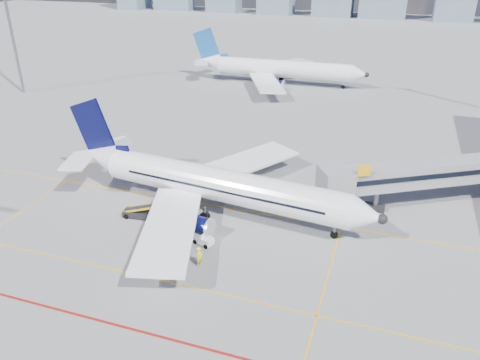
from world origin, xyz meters
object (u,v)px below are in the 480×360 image
at_px(main_aircraft, 209,183).
at_px(second_aircraft, 276,69).
at_px(belt_loader, 143,213).
at_px(ramp_worker, 200,257).
at_px(baggage_tug, 203,238).
at_px(cargo_dolly, 169,239).

bearing_deg(main_aircraft, second_aircraft, 103.74).
distance_m(belt_loader, ramp_worker, 11.04).
height_order(second_aircraft, ramp_worker, second_aircraft).
relative_size(belt_loader, ramp_worker, 2.97).
distance_m(baggage_tug, cargo_dolly, 3.31).
xyz_separation_m(baggage_tug, cargo_dolly, (-2.76, -1.78, 0.41)).
height_order(baggage_tug, ramp_worker, ramp_worker).
bearing_deg(belt_loader, main_aircraft, 28.39).
relative_size(cargo_dolly, ramp_worker, 1.89).
relative_size(second_aircraft, belt_loader, 6.71).
distance_m(second_aircraft, cargo_dolly, 65.32).
height_order(second_aircraft, belt_loader, second_aircraft).
xyz_separation_m(main_aircraft, belt_loader, (-6.11, -4.09, -2.62)).
bearing_deg(ramp_worker, baggage_tug, 41.05).
distance_m(cargo_dolly, belt_loader, 6.91).
relative_size(second_aircraft, baggage_tug, 17.89).
bearing_deg(ramp_worker, second_aircraft, 31.72).
xyz_separation_m(main_aircraft, second_aircraft, (-7.47, 56.48, -0.00)).
bearing_deg(main_aircraft, ramp_worker, -66.64).
bearing_deg(belt_loader, baggage_tug, -23.14).
height_order(second_aircraft, baggage_tug, second_aircraft).
bearing_deg(cargo_dolly, baggage_tug, 40.98).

